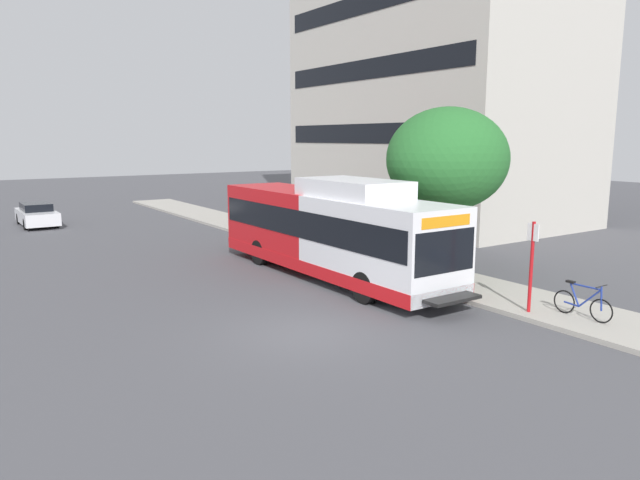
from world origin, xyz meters
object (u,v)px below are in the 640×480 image
Objects in this scene: street_tree_near_stop at (447,159)px; parked_car_far_lane at (37,214)px; bus_stop_sign_pole at (532,260)px; transit_bus at (330,231)px; bicycle_parked at (583,303)px.

parked_car_far_lane is (-10.73, 21.78, -3.60)m from street_tree_near_stop.
street_tree_near_stop is at bearing -63.77° from parked_car_far_lane.
bus_stop_sign_pole is 6.22m from street_tree_near_stop.
bus_stop_sign_pole is at bearing -75.18° from transit_bus.
bicycle_parked is 0.29× the size of street_tree_near_stop.
parked_car_far_lane is (-8.74, 27.07, -0.99)m from bus_stop_sign_pole.
bus_stop_sign_pole is 0.43× the size of street_tree_near_stop.
transit_bus is 5.04m from street_tree_near_stop.
street_tree_near_stop is (3.90, -1.92, 2.56)m from transit_bus.
transit_bus is at bearing 153.79° from street_tree_near_stop.
transit_bus is at bearing 107.42° from bicycle_parked.
transit_bus is 7.45m from bus_stop_sign_pole.
street_tree_near_stop is at bearing -26.21° from transit_bus.
parked_car_far_lane is (-6.84, 19.87, -1.04)m from transit_bus.
street_tree_near_stop is 1.34× the size of parked_car_far_lane.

